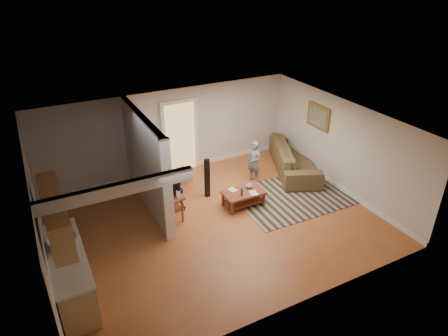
{
  "coord_description": "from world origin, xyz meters",
  "views": [
    {
      "loc": [
        -3.51,
        -7.15,
        5.65
      ],
      "look_at": [
        0.51,
        0.57,
        1.1
      ],
      "focal_mm": 32.0,
      "sensor_mm": 36.0,
      "label": 1
    }
  ],
  "objects": [
    {
      "name": "ground",
      "position": [
        0.0,
        0.0,
        0.0
      ],
      "size": [
        7.5,
        7.5,
        0.0
      ],
      "primitive_type": "plane",
      "color": "#984D26",
      "rests_on": "ground"
    },
    {
      "name": "room_shell",
      "position": [
        -1.07,
        0.43,
        1.46
      ],
      "size": [
        7.54,
        6.02,
        2.52
      ],
      "color": "#BAB7B2",
      "rests_on": "ground"
    },
    {
      "name": "area_rug",
      "position": [
        2.34,
        0.13,
        0.01
      ],
      "size": [
        3.02,
        2.24,
        0.01
      ],
      "primitive_type": "cube",
      "rotation": [
        0.0,
        0.0,
        -0.02
      ],
      "color": "black",
      "rests_on": "ground"
    },
    {
      "name": "sofa",
      "position": [
        3.3,
        1.37,
        0.0
      ],
      "size": [
        2.1,
        2.92,
        0.8
      ],
      "primitive_type": "imported",
      "rotation": [
        0.0,
        0.0,
        1.15
      ],
      "color": "#423421",
      "rests_on": "ground"
    },
    {
      "name": "coffee_table",
      "position": [
        0.98,
        0.36,
        0.32
      ],
      "size": [
        1.05,
        0.63,
        0.62
      ],
      "rotation": [
        0.0,
        0.0,
        -0.01
      ],
      "color": "#622C17",
      "rests_on": "ground"
    },
    {
      "name": "tv_console",
      "position": [
        -0.94,
        0.82,
        0.64
      ],
      "size": [
        0.65,
        1.18,
        0.96
      ],
      "rotation": [
        0.0,
        0.0,
        0.22
      ],
      "color": "#622C17",
      "rests_on": "ground"
    },
    {
      "name": "speaker_left",
      "position": [
        0.34,
        1.2,
        0.55
      ],
      "size": [
        0.14,
        0.14,
        1.1
      ],
      "primitive_type": "cube",
      "rotation": [
        0.0,
        0.0,
        0.29
      ],
      "color": "black",
      "rests_on": "ground"
    },
    {
      "name": "speaker_right",
      "position": [
        -0.41,
        1.4,
        0.45
      ],
      "size": [
        0.1,
        0.1,
        0.9
      ],
      "primitive_type": "cube",
      "rotation": [
        0.0,
        0.0,
        -0.11
      ],
      "color": "black",
      "rests_on": "ground"
    },
    {
      "name": "toy_basket",
      "position": [
        0.1,
        2.28,
        0.19
      ],
      "size": [
        0.51,
        0.51,
        0.46
      ],
      "color": "olive",
      "rests_on": "ground"
    },
    {
      "name": "child",
      "position": [
        1.86,
        1.33,
        0.0
      ],
      "size": [
        0.41,
        0.51,
        1.23
      ],
      "primitive_type": "imported",
      "rotation": [
        0.0,
        0.0,
        -1.29
      ],
      "color": "slate",
      "rests_on": "ground"
    },
    {
      "name": "toddler",
      "position": [
        -0.6,
        0.97,
        0.0
      ],
      "size": [
        0.47,
        0.41,
        0.82
      ],
      "primitive_type": "imported",
      "rotation": [
        0.0,
        0.0,
        2.86
      ],
      "color": "#1E213F",
      "rests_on": "ground"
    }
  ]
}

